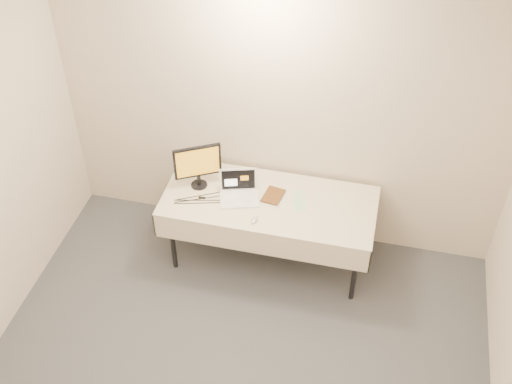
% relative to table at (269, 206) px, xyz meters
% --- Properties ---
extents(back_wall, '(4.00, 0.10, 2.70)m').
position_rel_table_xyz_m(back_wall, '(0.00, 0.45, 0.67)').
color(back_wall, beige).
rests_on(back_wall, ground).
extents(table, '(1.86, 0.81, 0.74)m').
position_rel_table_xyz_m(table, '(0.00, 0.00, 0.00)').
color(table, black).
rests_on(table, ground).
extents(laptop, '(0.39, 0.36, 0.23)m').
position_rel_table_xyz_m(laptop, '(-0.27, -0.00, 0.12)').
color(laptop, white).
rests_on(laptop, table).
extents(monitor, '(0.38, 0.23, 0.43)m').
position_rel_table_xyz_m(monitor, '(-0.65, 0.05, 0.31)').
color(monitor, black).
rests_on(monitor, table).
extents(book, '(0.16, 0.05, 0.22)m').
position_rel_table_xyz_m(book, '(-0.06, 0.07, 0.17)').
color(book, '#90521A').
rests_on(book, table).
extents(alarm_clock, '(0.14, 0.08, 0.05)m').
position_rel_table_xyz_m(alarm_clock, '(-0.41, 0.22, 0.09)').
color(alarm_clock, black).
rests_on(alarm_clock, table).
extents(clicker, '(0.07, 0.11, 0.03)m').
position_rel_table_xyz_m(clicker, '(-0.07, -0.27, 0.07)').
color(clicker, '#B3B3B6').
rests_on(clicker, table).
extents(paper_form, '(0.17, 0.30, 0.00)m').
position_rel_table_xyz_m(paper_form, '(0.25, 0.06, 0.06)').
color(paper_form, '#B7D8AB').
rests_on(paper_form, table).
extents(usb_dongle, '(0.06, 0.02, 0.01)m').
position_rel_table_xyz_m(usb_dongle, '(-0.58, -0.11, 0.07)').
color(usb_dongle, black).
rests_on(usb_dongle, table).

